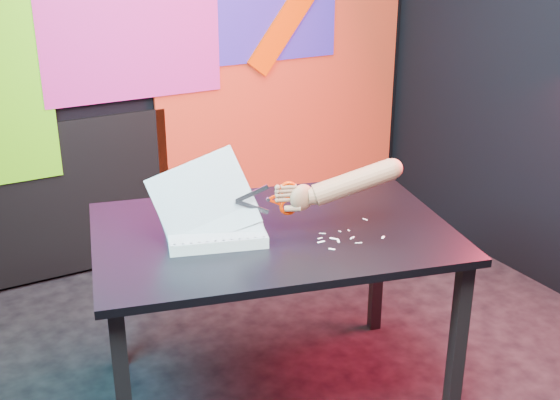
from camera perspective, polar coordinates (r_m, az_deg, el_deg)
room at (r=2.53m, az=4.01°, el=10.97°), size 3.01×3.01×2.71m
backdrop at (r=3.91m, az=-7.24°, el=8.82°), size 2.88×0.05×2.08m
work_table at (r=2.65m, az=-0.59°, el=-3.95°), size 1.49×1.17×0.75m
printout_stack at (r=2.54m, az=-5.32°, el=-2.45°), size 0.41×0.35×0.33m
scissors at (r=2.53m, az=0.33°, el=0.12°), size 0.22×0.09×0.13m
hand_forearm at (r=2.55m, az=5.32°, el=1.26°), size 0.43×0.20×0.18m
paper_clippings at (r=2.56m, az=5.08°, el=-3.07°), size 0.28×0.19×0.00m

